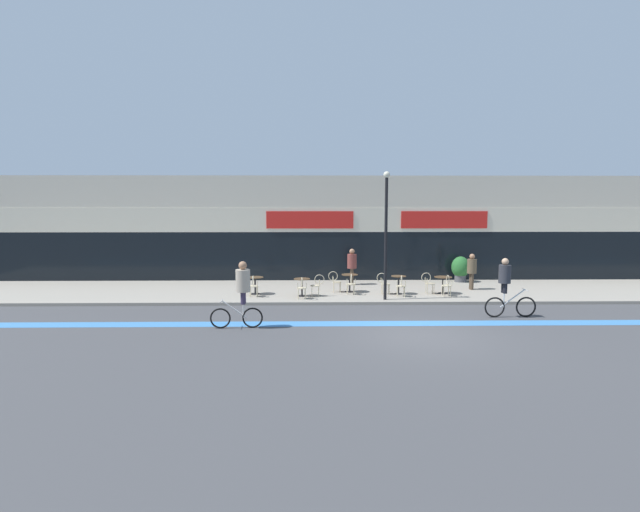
# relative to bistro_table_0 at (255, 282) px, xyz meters

# --- Properties ---
(ground_plane) EXTENTS (120.00, 120.00, 0.00)m
(ground_plane) POSITION_rel_bistro_table_0_xyz_m (5.62, -6.26, -0.64)
(ground_plane) COLOR #424244
(sidewalk_slab) EXTENTS (40.00, 5.50, 0.12)m
(sidewalk_slab) POSITION_rel_bistro_table_0_xyz_m (5.62, 0.99, -0.58)
(sidewalk_slab) COLOR gray
(sidewalk_slab) RESTS_ON ground
(storefront_facade) EXTENTS (40.00, 4.06, 5.28)m
(storefront_facade) POSITION_rel_bistro_table_0_xyz_m (5.62, 5.70, 1.99)
(storefront_facade) COLOR beige
(storefront_facade) RESTS_ON ground
(bike_lane_stripe) EXTENTS (36.00, 0.70, 0.01)m
(bike_lane_stripe) POSITION_rel_bistro_table_0_xyz_m (5.62, -4.72, -0.64)
(bike_lane_stripe) COLOR #3D7AB7
(bike_lane_stripe) RESTS_ON ground
(bistro_table_0) EXTENTS (0.70, 0.70, 0.73)m
(bistro_table_0) POSITION_rel_bistro_table_0_xyz_m (0.00, 0.00, 0.00)
(bistro_table_0) COLOR black
(bistro_table_0) RESTS_ON sidewalk_slab
(bistro_table_1) EXTENTS (0.67, 0.67, 0.74)m
(bistro_table_1) POSITION_rel_bistro_table_0_xyz_m (1.98, -0.49, 0.00)
(bistro_table_1) COLOR black
(bistro_table_1) RESTS_ON sidewalk_slab
(bistro_table_2) EXTENTS (0.70, 0.70, 0.77)m
(bistro_table_2) POSITION_rel_bistro_table_0_xyz_m (4.03, 0.45, 0.03)
(bistro_table_2) COLOR black
(bistro_table_2) RESTS_ON sidewalk_slab
(bistro_table_3) EXTENTS (0.62, 0.62, 0.77)m
(bistro_table_3) POSITION_rel_bistro_table_0_xyz_m (6.05, -0.08, 0.02)
(bistro_table_3) COLOR black
(bistro_table_3) RESTS_ON sidewalk_slab
(bistro_table_4) EXTENTS (0.73, 0.73, 0.72)m
(bistro_table_4) POSITION_rel_bistro_table_0_xyz_m (7.95, -0.01, -0.00)
(bistro_table_4) COLOR black
(bistro_table_4) RESTS_ON sidewalk_slab
(cafe_chair_0_near) EXTENTS (0.40, 0.57, 0.90)m
(cafe_chair_0_near) POSITION_rel_bistro_table_0_xyz_m (0.00, -0.63, -0.00)
(cafe_chair_0_near) COLOR beige
(cafe_chair_0_near) RESTS_ON sidewalk_slab
(cafe_chair_1_near) EXTENTS (0.43, 0.59, 0.90)m
(cafe_chair_1_near) POSITION_rel_bistro_table_0_xyz_m (1.99, -1.11, -0.00)
(cafe_chair_1_near) COLOR beige
(cafe_chair_1_near) RESTS_ON sidewalk_slab
(cafe_chair_1_side) EXTENTS (0.57, 0.40, 0.90)m
(cafe_chair_1_side) POSITION_rel_bistro_table_0_xyz_m (2.61, -0.49, -0.00)
(cafe_chair_1_side) COLOR beige
(cafe_chair_1_side) RESTS_ON sidewalk_slab
(cafe_chair_2_near) EXTENTS (0.41, 0.58, 0.90)m
(cafe_chair_2_near) POSITION_rel_bistro_table_0_xyz_m (4.03, -0.18, -0.00)
(cafe_chair_2_near) COLOR beige
(cafe_chair_2_near) RESTS_ON sidewalk_slab
(cafe_chair_2_side) EXTENTS (0.58, 0.40, 0.90)m
(cafe_chair_2_side) POSITION_rel_bistro_table_0_xyz_m (3.40, 0.45, -0.00)
(cafe_chair_2_side) COLOR beige
(cafe_chair_2_side) RESTS_ON sidewalk_slab
(cafe_chair_3_near) EXTENTS (0.43, 0.59, 0.90)m
(cafe_chair_3_near) POSITION_rel_bistro_table_0_xyz_m (6.04, -0.71, -0.00)
(cafe_chair_3_near) COLOR beige
(cafe_chair_3_near) RESTS_ON sidewalk_slab
(cafe_chair_3_side) EXTENTS (0.57, 0.40, 0.90)m
(cafe_chair_3_side) POSITION_rel_bistro_table_0_xyz_m (5.42, -0.08, -0.00)
(cafe_chair_3_side) COLOR beige
(cafe_chair_3_side) RESTS_ON sidewalk_slab
(cafe_chair_4_near) EXTENTS (0.41, 0.58, 0.90)m
(cafe_chair_4_near) POSITION_rel_bistro_table_0_xyz_m (7.95, -0.64, -0.00)
(cafe_chair_4_near) COLOR beige
(cafe_chair_4_near) RESTS_ON sidewalk_slab
(cafe_chair_4_side) EXTENTS (0.58, 0.40, 0.90)m
(cafe_chair_4_side) POSITION_rel_bistro_table_0_xyz_m (7.32, -0.01, -0.00)
(cafe_chair_4_side) COLOR beige
(cafe_chair_4_side) RESTS_ON sidewalk_slab
(planter_pot) EXTENTS (0.86, 0.86, 1.24)m
(planter_pot) POSITION_rel_bistro_table_0_xyz_m (9.63, 3.13, 0.14)
(planter_pot) COLOR #4C4C51
(planter_pot) RESTS_ON sidewalk_slab
(lamp_post) EXTENTS (0.26, 0.26, 5.06)m
(lamp_post) POSITION_rel_bistro_table_0_xyz_m (5.31, -1.26, 2.41)
(lamp_post) COLOR black
(lamp_post) RESTS_ON sidewalk_slab
(cyclist_0) EXTENTS (1.67, 0.52, 2.14)m
(cyclist_0) POSITION_rel_bistro_table_0_xyz_m (0.17, -5.23, 0.63)
(cyclist_0) COLOR black
(cyclist_0) RESTS_ON ground
(cyclist_1) EXTENTS (1.82, 0.48, 2.07)m
(cyclist_1) POSITION_rel_bistro_table_0_xyz_m (9.12, -3.89, 0.51)
(cyclist_1) COLOR black
(cyclist_1) RESTS_ON ground
(pedestrian_near_end) EXTENTS (0.49, 0.49, 1.69)m
(pedestrian_near_end) POSITION_rel_bistro_table_0_xyz_m (4.28, 2.40, 0.48)
(pedestrian_near_end) COLOR #4C3D2D
(pedestrian_near_end) RESTS_ON sidewalk_slab
(pedestrian_far_end) EXTENTS (0.43, 0.43, 1.59)m
(pedestrian_far_end) POSITION_rel_bistro_table_0_xyz_m (9.49, 0.99, 0.43)
(pedestrian_far_end) COLOR #4C3D2D
(pedestrian_far_end) RESTS_ON sidewalk_slab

